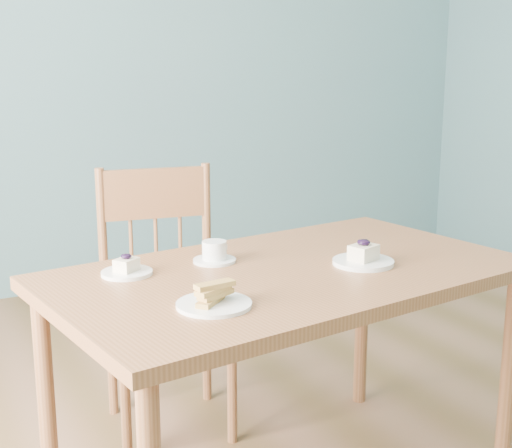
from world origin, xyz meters
The scene contains 7 objects.
room centered at (0.00, 0.00, 1.35)m, with size 5.01×5.01×2.71m.
dining_table centered at (-0.21, 0.11, 0.66)m, with size 1.46×0.96×0.73m.
dining_chair centered at (-0.37, 0.72, 0.49)m, with size 0.49×0.48×0.95m.
cheesecake_plate_near centered at (0.01, 0.05, 0.75)m, with size 0.18×0.18×0.08m.
cheesecake_plate_far centered at (-0.64, 0.27, 0.75)m, with size 0.14×0.14×0.06m.
coffee_cup centered at (-0.37, 0.28, 0.76)m, with size 0.13×0.13×0.06m.
biscotti_plate centered at (-0.54, -0.09, 0.75)m, with size 0.19×0.19×0.06m.
Camera 1 is at (-1.21, -1.61, 1.32)m, focal length 50.00 mm.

